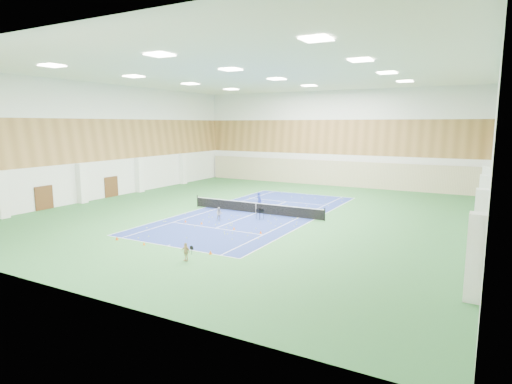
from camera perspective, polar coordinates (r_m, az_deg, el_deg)
ground at (r=37.98m, az=-0.01°, el=-2.83°), size 40.00×40.00×0.00m
room_shell at (r=37.21m, az=-0.01°, el=6.24°), size 36.00×40.00×12.00m
wood_cladding at (r=37.17m, az=-0.01°, el=9.33°), size 36.00×40.00×8.00m
ceiling_light_grid at (r=37.39m, az=-0.01°, el=15.34°), size 21.40×25.40×0.06m
court_surface at (r=37.98m, az=-0.01°, el=-2.83°), size 10.97×23.77×0.01m
tennis_balls_scatter at (r=37.97m, az=-0.01°, el=-2.77°), size 10.57×22.77×0.07m
tennis_net at (r=37.87m, az=-0.01°, el=-2.02°), size 12.80×0.10×1.10m
back_curtain at (r=55.64m, az=9.87°, el=2.49°), size 35.40×0.16×3.20m
door_left_a at (r=43.98m, az=-26.41°, el=-0.69°), size 0.08×1.80×2.20m
door_left_b at (r=48.90m, az=-18.73°, el=0.67°), size 0.08×1.80×2.20m
coach at (r=39.82m, az=0.41°, el=-1.12°), size 0.68×0.58×1.58m
child_court at (r=35.18m, az=-4.92°, el=-2.92°), size 0.67×0.64×1.10m
child_apron at (r=25.19m, az=-9.35°, el=-7.87°), size 0.65×0.31×1.08m
ball_cart at (r=35.55m, az=0.51°, el=-2.95°), size 0.64×0.64×0.86m
cone_svc_a at (r=34.90m, az=-9.40°, el=-3.85°), size 0.18×0.18×0.20m
cone_svc_b at (r=34.08m, az=-7.28°, el=-4.11°), size 0.19×0.19×0.21m
cone_svc_c at (r=32.13m, az=-2.95°, el=-4.84°), size 0.20×0.20×0.22m
cone_svc_d at (r=30.95m, az=0.63°, el=-5.37°), size 0.20×0.20×0.22m
cone_base_a at (r=30.78m, az=-18.06°, el=-5.88°), size 0.23×0.23×0.25m
cone_base_b at (r=29.05m, az=-14.70°, el=-6.66°), size 0.18×0.18×0.20m
cone_base_c at (r=28.14m, az=-9.40°, el=-6.94°), size 0.23×0.23×0.25m
cone_base_d at (r=26.36m, az=-6.09°, el=-7.99°), size 0.21×0.21×0.24m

